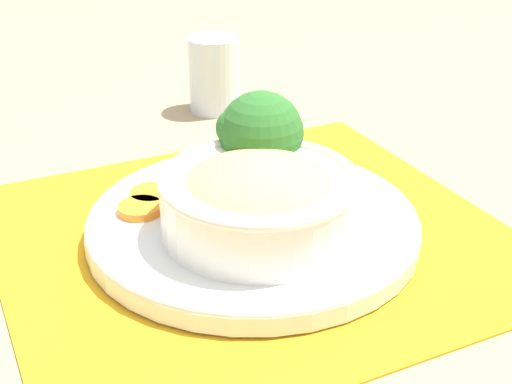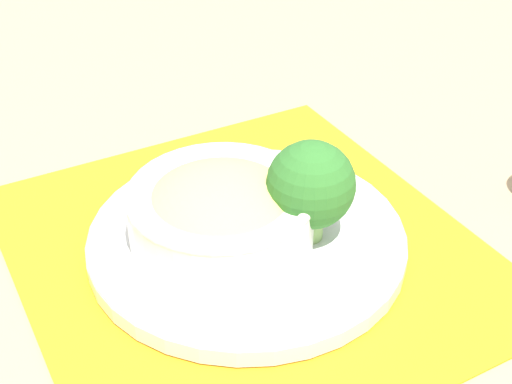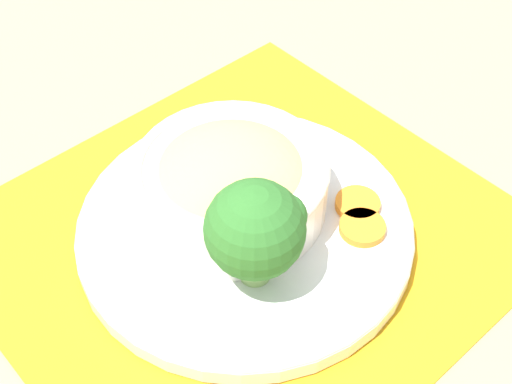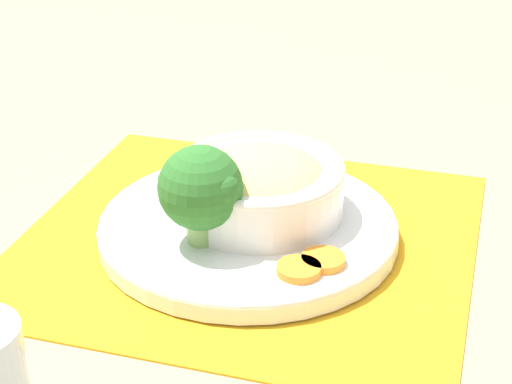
% 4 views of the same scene
% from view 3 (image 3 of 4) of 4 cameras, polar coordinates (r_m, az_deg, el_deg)
% --- Properties ---
extents(ground_plane, '(4.00, 4.00, 0.00)m').
position_cam_3_polar(ground_plane, '(0.63, -0.86, -3.68)').
color(ground_plane, tan).
extents(placemat, '(0.45, 0.42, 0.00)m').
position_cam_3_polar(placemat, '(0.63, -0.87, -3.56)').
color(placemat, orange).
rests_on(placemat, ground_plane).
extents(plate, '(0.29, 0.29, 0.02)m').
position_cam_3_polar(plate, '(0.62, -0.88, -2.77)').
color(plate, white).
rests_on(plate, placemat).
extents(bowl, '(0.17, 0.17, 0.06)m').
position_cam_3_polar(bowl, '(0.60, -2.01, 0.90)').
color(bowl, silver).
rests_on(bowl, plate).
extents(broccoli_floret, '(0.08, 0.08, 0.10)m').
position_cam_3_polar(broccoli_floret, '(0.54, -0.03, -3.04)').
color(broccoli_floret, '#84AD5B').
rests_on(broccoli_floret, plate).
extents(carrot_slice_near, '(0.04, 0.04, 0.01)m').
position_cam_3_polar(carrot_slice_near, '(0.61, 8.51, -2.84)').
color(carrot_slice_near, orange).
rests_on(carrot_slice_near, plate).
extents(carrot_slice_middle, '(0.04, 0.04, 0.01)m').
position_cam_3_polar(carrot_slice_middle, '(0.63, 8.13, -0.96)').
color(carrot_slice_middle, orange).
rests_on(carrot_slice_middle, plate).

